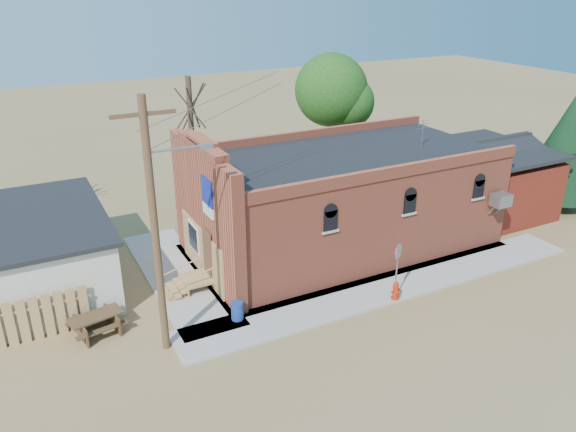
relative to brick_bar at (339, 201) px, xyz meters
name	(u,v)px	position (x,y,z in m)	size (l,w,h in m)	color
ground	(375,306)	(-1.64, -5.49, -2.34)	(120.00, 120.00, 0.00)	olive
sidewalk_south	(391,287)	(-0.14, -4.59, -2.30)	(19.00, 2.20, 0.08)	#9E9991
sidewalk_west	(178,276)	(-7.94, 0.51, -2.30)	(2.60, 10.00, 0.08)	#9E9991
brick_bar	(339,201)	(0.00, 0.00, 0.00)	(16.40, 7.97, 6.30)	#C5573C
red_shed	(490,172)	(9.86, 0.01, -0.07)	(5.40, 6.40, 4.30)	maroon
wood_fence	(17,323)	(-14.44, -1.69, -1.44)	(5.20, 0.10, 1.80)	#B07C4F
utility_pole	(156,225)	(-9.79, -4.29, 2.43)	(3.12, 0.26, 9.00)	#4D371F
tree_bare_near	(190,106)	(-4.64, 7.51, 3.62)	(2.80, 2.80, 7.65)	#473828
tree_leafy	(331,90)	(4.36, 8.01, 3.59)	(4.40, 4.40, 8.15)	#473828
evergreen_tree	(567,144)	(13.86, -1.49, 1.37)	(3.60, 3.60, 6.50)	#473828
fire_hydrant	(396,290)	(-0.65, -5.50, -1.88)	(0.45, 0.44, 0.77)	#B8260A
stop_sign	(398,257)	(-0.69, -5.49, -0.33)	(0.61, 0.41, 2.52)	gray
trash_barrel	(237,311)	(-6.94, -3.91, -1.90)	(0.47, 0.47, 0.72)	navy
picnic_table	(96,322)	(-11.87, -2.29, -1.82)	(2.13, 1.75, 0.79)	#4F361F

